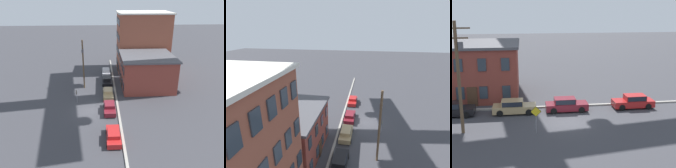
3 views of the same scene
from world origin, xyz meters
The scene contains 9 objects.
ground_plane centered at (0.00, 0.00, 0.00)m, with size 200.00×200.00×0.00m, color #38383D.
kerb_strip centered at (0.00, 4.50, 0.08)m, with size 56.00×0.36×0.16m, color #9E998E.
apartment_midblock centered at (-9.69, 10.89, 3.25)m, with size 10.41×10.29×6.48m.
car_black centered at (-11.33, 3.04, 0.75)m, with size 4.40×1.92×1.43m.
car_tan centered at (-5.14, 3.06, 0.75)m, with size 4.40×1.92×1.43m.
car_maroon centered at (0.30, 3.09, 0.75)m, with size 4.40×1.92×1.43m.
car_red centered at (7.74, 3.26, 0.75)m, with size 4.40×1.92×1.43m.
caution_sign centered at (-3.08, -2.42, 1.62)m, with size 0.95×0.08×2.44m.
utility_pole centered at (-9.39, -1.53, 5.41)m, with size 2.40×0.44×9.65m.
Camera 2 is at (-28.52, 0.24, 16.51)m, focal length 28.00 mm.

